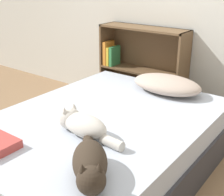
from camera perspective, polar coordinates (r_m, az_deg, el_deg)
ground_plane at (r=2.38m, az=-2.06°, el=-13.03°), size 8.00×8.00×0.00m
bed at (r=2.27m, az=-2.13°, el=-8.59°), size 1.35×1.85×0.43m
pillow at (r=2.63m, az=9.97°, el=2.48°), size 0.59×0.36×0.14m
cat_light at (r=1.93m, az=-5.52°, el=-4.79°), size 0.50×0.19×0.16m
cat_dark at (r=1.53m, az=-4.03°, el=-11.99°), size 0.40×0.42×0.16m
bookshelf at (r=3.26m, az=5.47°, el=5.48°), size 0.91×0.26×0.88m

